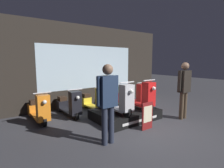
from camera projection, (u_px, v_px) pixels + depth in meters
ground_plane at (155, 131)px, 4.53m from camera, size 30.00×30.00×0.00m
shop_wall_back at (89, 66)px, 7.11m from camera, size 7.48×0.09×3.20m
display_platform at (125, 114)px, 5.48m from camera, size 1.91×1.38×0.29m
scooter_display_left at (116, 100)px, 5.10m from camera, size 0.47×1.55×0.96m
scooter_display_right at (137, 97)px, 5.60m from camera, size 0.47×1.55×0.96m
scooter_backrow_0 at (39, 110)px, 5.19m from camera, size 0.47×1.55×0.96m
scooter_backrow_1 at (69, 105)px, 5.74m from camera, size 0.47×1.55×0.96m
scooter_backrow_2 at (94, 101)px, 6.30m from camera, size 0.47×1.55×0.96m
scooter_backrow_3 at (115, 98)px, 6.85m from camera, size 0.47×1.55×0.96m
scooter_backrow_4 at (133, 95)px, 7.40m from camera, size 0.47×1.55×0.96m
person_left_browsing at (108, 98)px, 3.70m from camera, size 0.55×0.23×1.74m
person_right_browsing at (184, 86)px, 5.36m from camera, size 0.55×0.23×1.76m
price_sign_board at (147, 116)px, 4.59m from camera, size 0.37×0.04×0.72m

